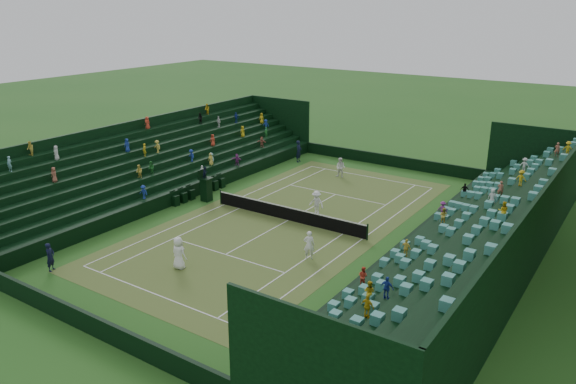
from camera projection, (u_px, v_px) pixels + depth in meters
The scene contains 17 objects.
ground at pixel (288, 221), 37.08m from camera, with size 160.00×160.00×0.00m, color #255B1D.
court_surface at pixel (288, 221), 37.08m from camera, with size 12.97×26.77×0.01m, color #316622.
perimeter_wall_north at pixel (389, 160), 49.41m from camera, with size 17.17×0.20×1.00m, color black.
perimeter_wall_south at pixel (85, 321), 24.44m from camera, with size 17.17×0.20×1.00m, color black.
perimeter_wall_east at pixel (410, 243), 32.43m from camera, with size 0.20×31.77×1.00m, color black.
perimeter_wall_west at pixel (193, 191), 41.41m from camera, with size 0.20×31.77×1.00m, color black.
north_grandstand at pixel (485, 242), 29.89m from camera, with size 6.60×32.00×4.90m.
south_grandstand at pixel (152, 168), 43.29m from camera, with size 6.60×32.00×4.90m.
tennis_net at pixel (288, 213), 36.91m from camera, with size 11.67×0.10×1.06m.
umpire_chair at pixel (206, 186), 40.47m from camera, with size 0.82×0.82×2.58m.
courtside_chairs at pixel (199, 191), 41.69m from camera, with size 0.50×5.47×1.08m.
player_near_west at pixel (179, 253), 30.13m from camera, with size 0.89×0.58×1.81m, color white.
player_near_east at pixel (309, 245), 31.30m from camera, with size 0.61×0.40×1.68m, color white.
player_far_west at pixel (341, 168), 46.04m from camera, with size 0.81×0.63×1.66m, color white.
player_far_east at pixel (316, 203), 37.91m from camera, with size 1.08×0.62×1.67m, color white.
line_judge_north at pixel (299, 151), 50.54m from camera, with size 0.71×0.47×1.95m, color black.
line_judge_south at pixel (50, 257), 29.92m from camera, with size 0.58×0.38×1.59m, color black.
Camera 1 is at (19.29, -28.64, 13.66)m, focal length 35.00 mm.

